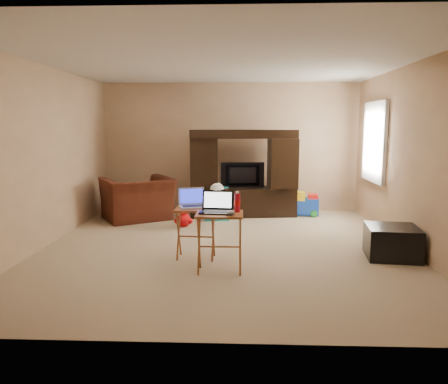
{
  "coord_description": "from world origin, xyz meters",
  "views": [
    {
      "loc": [
        0.23,
        -5.91,
        1.67
      ],
      "look_at": [
        0.0,
        -0.2,
        0.8
      ],
      "focal_mm": 35.0,
      "sensor_mm": 36.0,
      "label": 1
    }
  ],
  "objects_px": {
    "tray_table_right": "(220,243)",
    "tray_table_left": "(196,233)",
    "laptop_left": "(193,198)",
    "laptop_right": "(216,202)",
    "television": "(243,175)",
    "push_toy": "(302,203)",
    "ottoman": "(392,242)",
    "child_rocker": "(216,203)",
    "mouse_right": "(231,213)",
    "water_bottle": "(237,203)",
    "entertainment_center": "(243,173)",
    "plush_toy": "(183,216)",
    "recliner": "(138,199)",
    "mouse_left": "(210,207)"
  },
  "relations": [
    {
      "from": "television",
      "to": "recliner",
      "type": "relative_size",
      "value": 0.7
    },
    {
      "from": "television",
      "to": "mouse_left",
      "type": "height_order",
      "value": "television"
    },
    {
      "from": "plush_toy",
      "to": "push_toy",
      "type": "height_order",
      "value": "push_toy"
    },
    {
      "from": "recliner",
      "to": "water_bottle",
      "type": "bearing_deg",
      "value": 92.75
    },
    {
      "from": "child_rocker",
      "to": "plush_toy",
      "type": "bearing_deg",
      "value": -133.72
    },
    {
      "from": "recliner",
      "to": "tray_table_right",
      "type": "height_order",
      "value": "recliner"
    },
    {
      "from": "mouse_right",
      "to": "push_toy",
      "type": "bearing_deg",
      "value": 69.69
    },
    {
      "from": "television",
      "to": "laptop_right",
      "type": "relative_size",
      "value": 2.24
    },
    {
      "from": "entertainment_center",
      "to": "tray_table_right",
      "type": "relative_size",
      "value": 2.83
    },
    {
      "from": "television",
      "to": "laptop_left",
      "type": "xyz_separation_m",
      "value": [
        -0.63,
        -2.6,
        0.01
      ]
    },
    {
      "from": "tray_table_right",
      "to": "laptop_left",
      "type": "distance_m",
      "value": 0.78
    },
    {
      "from": "child_rocker",
      "to": "laptop_left",
      "type": "height_order",
      "value": "laptop_left"
    },
    {
      "from": "child_rocker",
      "to": "laptop_left",
      "type": "relative_size",
      "value": 1.69
    },
    {
      "from": "recliner",
      "to": "mouse_left",
      "type": "height_order",
      "value": "recliner"
    },
    {
      "from": "push_toy",
      "to": "ottoman",
      "type": "bearing_deg",
      "value": -67.45
    },
    {
      "from": "entertainment_center",
      "to": "recliner",
      "type": "relative_size",
      "value": 1.69
    },
    {
      "from": "mouse_right",
      "to": "television",
      "type": "bearing_deg",
      "value": 87.53
    },
    {
      "from": "laptop_left",
      "to": "mouse_right",
      "type": "height_order",
      "value": "laptop_left"
    },
    {
      "from": "entertainment_center",
      "to": "push_toy",
      "type": "distance_m",
      "value": 1.26
    },
    {
      "from": "child_rocker",
      "to": "mouse_right",
      "type": "relative_size",
      "value": 4.09
    },
    {
      "from": "television",
      "to": "recliner",
      "type": "distance_m",
      "value": 1.95
    },
    {
      "from": "tray_table_right",
      "to": "tray_table_left",
      "type": "bearing_deg",
      "value": 122.2
    },
    {
      "from": "mouse_right",
      "to": "water_bottle",
      "type": "height_order",
      "value": "water_bottle"
    },
    {
      "from": "laptop_right",
      "to": "plush_toy",
      "type": "bearing_deg",
      "value": 111.94
    },
    {
      "from": "laptop_left",
      "to": "laptop_right",
      "type": "distance_m",
      "value": 0.62
    },
    {
      "from": "child_rocker",
      "to": "push_toy",
      "type": "distance_m",
      "value": 1.64
    },
    {
      "from": "laptop_right",
      "to": "mouse_left",
      "type": "distance_m",
      "value": 0.46
    },
    {
      "from": "plush_toy",
      "to": "laptop_right",
      "type": "height_order",
      "value": "laptop_right"
    },
    {
      "from": "entertainment_center",
      "to": "mouse_left",
      "type": "distance_m",
      "value": 2.78
    },
    {
      "from": "tray_table_right",
      "to": "mouse_left",
      "type": "xyz_separation_m",
      "value": [
        -0.14,
        0.45,
        0.33
      ]
    },
    {
      "from": "plush_toy",
      "to": "tray_table_right",
      "type": "bearing_deg",
      "value": -72.29
    },
    {
      "from": "push_toy",
      "to": "laptop_right",
      "type": "distance_m",
      "value": 3.61
    },
    {
      "from": "entertainment_center",
      "to": "tray_table_left",
      "type": "distance_m",
      "value": 2.78
    },
    {
      "from": "entertainment_center",
      "to": "water_bottle",
      "type": "distance_m",
      "value": 3.12
    },
    {
      "from": "plush_toy",
      "to": "water_bottle",
      "type": "bearing_deg",
      "value": -67.02
    },
    {
      "from": "entertainment_center",
      "to": "mouse_right",
      "type": "xyz_separation_m",
      "value": [
        -0.14,
        -3.32,
        -0.08
      ]
    },
    {
      "from": "push_toy",
      "to": "water_bottle",
      "type": "height_order",
      "value": "water_bottle"
    },
    {
      "from": "tray_table_right",
      "to": "mouse_left",
      "type": "distance_m",
      "value": 0.57
    },
    {
      "from": "television",
      "to": "tray_table_left",
      "type": "bearing_deg",
      "value": 71.78
    },
    {
      "from": "ottoman",
      "to": "entertainment_center",
      "type": "bearing_deg",
      "value": 126.79
    },
    {
      "from": "child_rocker",
      "to": "plush_toy",
      "type": "height_order",
      "value": "child_rocker"
    },
    {
      "from": "laptop_left",
      "to": "tray_table_left",
      "type": "bearing_deg",
      "value": -62.01
    },
    {
      "from": "television",
      "to": "mouse_right",
      "type": "distance_m",
      "value": 3.27
    },
    {
      "from": "ottoman",
      "to": "mouse_right",
      "type": "distance_m",
      "value": 2.24
    },
    {
      "from": "mouse_left",
      "to": "plush_toy",
      "type": "bearing_deg",
      "value": 107.91
    },
    {
      "from": "television",
      "to": "plush_toy",
      "type": "distance_m",
      "value": 1.47
    },
    {
      "from": "tray_table_right",
      "to": "mouse_right",
      "type": "distance_m",
      "value": 0.41
    },
    {
      "from": "entertainment_center",
      "to": "tray_table_right",
      "type": "bearing_deg",
      "value": -100.94
    },
    {
      "from": "push_toy",
      "to": "tray_table_right",
      "type": "xyz_separation_m",
      "value": [
        -1.39,
        -3.29,
        0.12
      ]
    },
    {
      "from": "child_rocker",
      "to": "laptop_right",
      "type": "xyz_separation_m",
      "value": [
        0.16,
        -2.86,
        0.52
      ]
    }
  ]
}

